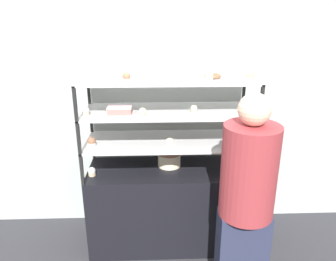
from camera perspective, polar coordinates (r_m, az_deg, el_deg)
The scene contains 28 objects.
ground_plane at distance 3.27m, azimuth 0.00°, elevation -18.49°, with size 20.00×20.00×0.00m, color #2D2D33.
back_wall at distance 3.06m, azimuth -0.28°, elevation 6.09°, with size 8.00×0.05×2.60m.
display_base at distance 3.05m, azimuth 0.00°, elevation -12.99°, with size 1.38×0.53×0.75m.
display_riser_lower at distance 2.76m, azimuth 0.00°, elevation -2.08°, with size 1.38×0.53×0.26m.
display_riser_middle at distance 2.67m, azimuth 0.00°, elevation 3.17°, with size 1.38×0.53×0.26m.
display_riser_upper at distance 2.61m, azimuth 0.00°, elevation 8.74°, with size 1.38×0.53×0.26m.
layer_cake_centerpiece at distance 2.89m, azimuth 0.21°, elevation -4.86°, with size 0.21×0.21×0.14m.
sheet_cake_frosted at distance 2.62m, azimuth -8.39°, elevation 3.60°, with size 0.19×0.13×0.06m.
cupcake_0 at distance 2.82m, azimuth -13.12°, elevation -7.00°, with size 0.06×0.06×0.07m.
cupcake_1 at distance 2.84m, azimuth 12.72°, elevation -6.75°, with size 0.06×0.06×0.07m.
price_tag_0 at distance 2.70m, azimuth 10.26°, elevation -8.36°, with size 0.04×0.00×0.04m.
cupcake_2 at distance 2.71m, azimuth -13.15°, elevation -1.93°, with size 0.07×0.07×0.08m.
cupcake_3 at distance 2.62m, azimuth 0.32°, elevation -2.15°, with size 0.07×0.07×0.08m.
cupcake_4 at distance 2.75m, azimuth 13.03°, elevation -1.59°, with size 0.07×0.07×0.08m.
price_tag_1 at distance 2.52m, azimuth -0.01°, elevation -3.40°, with size 0.04×0.00×0.04m.
cupcake_5 at distance 2.63m, azimuth -14.10°, elevation 3.32°, with size 0.05×0.05×0.06m.
cupcake_6 at distance 2.54m, azimuth -4.44°, elevation 3.24°, with size 0.05×0.05×0.06m.
cupcake_7 at distance 2.61m, azimuth 4.53°, elevation 3.71°, with size 0.05×0.05×0.06m.
cupcake_8 at distance 2.70m, azimuth 13.83°, elevation 3.77°, with size 0.05×0.05×0.06m.
price_tag_2 at distance 2.48m, azimuth 10.24°, elevation 2.40°, with size 0.04×0.00×0.04m.
cupcake_9 at distance 2.57m, azimuth -14.24°, elevation 9.08°, with size 0.06×0.06×0.08m.
cupcake_10 at distance 2.47m, azimuth -7.25°, elevation 9.14°, with size 0.06×0.06×0.08m.
cupcake_11 at distance 2.50m, azimuth 0.31°, elevation 9.40°, with size 0.06×0.06×0.08m.
cupcake_12 at distance 2.57m, azimuth 7.18°, elevation 9.54°, with size 0.06×0.06×0.08m.
cupcake_13 at distance 2.59m, azimuth 14.08°, elevation 9.20°, with size 0.06×0.06×0.08m.
price_tag_3 at distance 2.41m, azimuth 10.28°, elevation 8.38°, with size 0.04×0.00×0.04m.
donut_glazed at distance 2.64m, azimuth 7.77°, elevation 9.40°, with size 0.13×0.13×0.03m.
customer_figure at distance 2.32m, azimuth 13.46°, elevation -11.55°, with size 0.37×0.37×1.58m.
Camera 1 is at (-0.09, -2.56, 2.04)m, focal length 35.00 mm.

